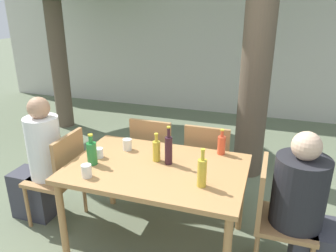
{
  "coord_description": "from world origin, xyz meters",
  "views": [
    {
      "loc": [
        0.86,
        -2.26,
        2.03
      ],
      "look_at": [
        0.0,
        0.3,
        1.01
      ],
      "focal_mm": 35.0,
      "sensor_mm": 36.0,
      "label": 1
    }
  ],
  "objects_px": {
    "patio_chair_3": "(208,160)",
    "drinking_glass_2": "(99,153)",
    "patio_chair_2": "(154,152)",
    "wine_bottle_0": "(169,149)",
    "dining_table_front": "(157,175)",
    "oil_cruet_1": "(156,150)",
    "oil_cruet_3": "(202,172)",
    "soda_bottle_4": "(222,144)",
    "drinking_glass_1": "(127,144)",
    "drinking_glass_0": "(87,171)",
    "patio_chair_0": "(61,173)",
    "patio_chair_1": "(275,212)",
    "green_bottle_2": "(92,153)",
    "person_seated_0": "(39,167)",
    "person_seated_1": "(308,216)"
  },
  "relations": [
    {
      "from": "patio_chair_3",
      "to": "drinking_glass_2",
      "type": "height_order",
      "value": "patio_chair_3"
    },
    {
      "from": "patio_chair_2",
      "to": "wine_bottle_0",
      "type": "xyz_separation_m",
      "value": [
        0.37,
        -0.63,
        0.36
      ]
    },
    {
      "from": "dining_table_front",
      "to": "patio_chair_3",
      "type": "xyz_separation_m",
      "value": [
        0.29,
        0.71,
        -0.15
      ]
    },
    {
      "from": "oil_cruet_1",
      "to": "oil_cruet_3",
      "type": "distance_m",
      "value": 0.54
    },
    {
      "from": "soda_bottle_4",
      "to": "drinking_glass_1",
      "type": "bearing_deg",
      "value": -167.27
    },
    {
      "from": "oil_cruet_3",
      "to": "drinking_glass_2",
      "type": "height_order",
      "value": "oil_cruet_3"
    },
    {
      "from": "soda_bottle_4",
      "to": "drinking_glass_0",
      "type": "height_order",
      "value": "soda_bottle_4"
    },
    {
      "from": "patio_chair_0",
      "to": "patio_chair_1",
      "type": "bearing_deg",
      "value": 90.0
    },
    {
      "from": "wine_bottle_0",
      "to": "drinking_glass_0",
      "type": "xyz_separation_m",
      "value": [
        -0.53,
        -0.41,
        -0.08
      ]
    },
    {
      "from": "wine_bottle_0",
      "to": "green_bottle_2",
      "type": "distance_m",
      "value": 0.64
    },
    {
      "from": "dining_table_front",
      "to": "patio_chair_3",
      "type": "distance_m",
      "value": 0.79
    },
    {
      "from": "patio_chair_1",
      "to": "person_seated_0",
      "type": "height_order",
      "value": "person_seated_0"
    },
    {
      "from": "patio_chair_3",
      "to": "soda_bottle_4",
      "type": "height_order",
      "value": "soda_bottle_4"
    },
    {
      "from": "patio_chair_1",
      "to": "oil_cruet_3",
      "type": "bearing_deg",
      "value": 108.91
    },
    {
      "from": "dining_table_front",
      "to": "oil_cruet_3",
      "type": "relative_size",
      "value": 4.86
    },
    {
      "from": "person_seated_1",
      "to": "drinking_glass_2",
      "type": "height_order",
      "value": "person_seated_1"
    },
    {
      "from": "drinking_glass_0",
      "to": "patio_chair_2",
      "type": "bearing_deg",
      "value": 81.32
    },
    {
      "from": "person_seated_1",
      "to": "drinking_glass_0",
      "type": "distance_m",
      "value": 1.7
    },
    {
      "from": "drinking_glass_0",
      "to": "drinking_glass_1",
      "type": "height_order",
      "value": "drinking_glass_1"
    },
    {
      "from": "person_seated_1",
      "to": "drinking_glass_1",
      "type": "bearing_deg",
      "value": 81.87
    },
    {
      "from": "oil_cruet_1",
      "to": "drinking_glass_0",
      "type": "xyz_separation_m",
      "value": [
        -0.42,
        -0.43,
        -0.05
      ]
    },
    {
      "from": "patio_chair_1",
      "to": "person_seated_0",
      "type": "relative_size",
      "value": 0.74
    },
    {
      "from": "person_seated_1",
      "to": "green_bottle_2",
      "type": "height_order",
      "value": "person_seated_1"
    },
    {
      "from": "patio_chair_0",
      "to": "oil_cruet_3",
      "type": "bearing_deg",
      "value": 82.4
    },
    {
      "from": "dining_table_front",
      "to": "drinking_glass_2",
      "type": "xyz_separation_m",
      "value": [
        -0.53,
        0.0,
        0.12
      ]
    },
    {
      "from": "wine_bottle_0",
      "to": "person_seated_1",
      "type": "bearing_deg",
      "value": -4.15
    },
    {
      "from": "dining_table_front",
      "to": "oil_cruet_3",
      "type": "bearing_deg",
      "value": -23.61
    },
    {
      "from": "patio_chair_0",
      "to": "green_bottle_2",
      "type": "xyz_separation_m",
      "value": [
        0.44,
        -0.13,
        0.34
      ]
    },
    {
      "from": "patio_chair_2",
      "to": "drinking_glass_1",
      "type": "distance_m",
      "value": 0.57
    },
    {
      "from": "patio_chair_0",
      "to": "drinking_glass_2",
      "type": "bearing_deg",
      "value": 90.07
    },
    {
      "from": "patio_chair_3",
      "to": "wine_bottle_0",
      "type": "distance_m",
      "value": 0.76
    },
    {
      "from": "green_bottle_2",
      "to": "soda_bottle_4",
      "type": "bearing_deg",
      "value": 28.62
    },
    {
      "from": "oil_cruet_1",
      "to": "green_bottle_2",
      "type": "relative_size",
      "value": 0.94
    },
    {
      "from": "patio_chair_2",
      "to": "dining_table_front",
      "type": "bearing_deg",
      "value": 112.27
    },
    {
      "from": "person_seated_0",
      "to": "wine_bottle_0",
      "type": "relative_size",
      "value": 3.77
    },
    {
      "from": "patio_chair_2",
      "to": "wine_bottle_0",
      "type": "relative_size",
      "value": 2.78
    },
    {
      "from": "drinking_glass_0",
      "to": "wine_bottle_0",
      "type": "bearing_deg",
      "value": 38.0
    },
    {
      "from": "patio_chair_2",
      "to": "drinking_glass_0",
      "type": "bearing_deg",
      "value": 81.32
    },
    {
      "from": "dining_table_front",
      "to": "drinking_glass_0",
      "type": "xyz_separation_m",
      "value": [
        -0.45,
        -0.33,
        0.13
      ]
    },
    {
      "from": "person_seated_1",
      "to": "oil_cruet_1",
      "type": "height_order",
      "value": "person_seated_1"
    },
    {
      "from": "wine_bottle_0",
      "to": "drinking_glass_0",
      "type": "relative_size",
      "value": 3.24
    },
    {
      "from": "drinking_glass_1",
      "to": "oil_cruet_1",
      "type": "bearing_deg",
      "value": -20.35
    },
    {
      "from": "person_seated_0",
      "to": "wine_bottle_0",
      "type": "height_order",
      "value": "person_seated_0"
    },
    {
      "from": "person_seated_0",
      "to": "drinking_glass_2",
      "type": "relative_size",
      "value": 14.79
    },
    {
      "from": "green_bottle_2",
      "to": "soda_bottle_4",
      "type": "distance_m",
      "value": 1.12
    },
    {
      "from": "drinking_glass_0",
      "to": "drinking_glass_2",
      "type": "distance_m",
      "value": 0.34
    },
    {
      "from": "person_seated_0",
      "to": "green_bottle_2",
      "type": "relative_size",
      "value": 4.68
    },
    {
      "from": "dining_table_front",
      "to": "person_seated_0",
      "type": "distance_m",
      "value": 1.21
    },
    {
      "from": "patio_chair_0",
      "to": "dining_table_front",
      "type": "bearing_deg",
      "value": 90.0
    },
    {
      "from": "person_seated_1",
      "to": "soda_bottle_4",
      "type": "xyz_separation_m",
      "value": [
        -0.73,
        0.41,
        0.3
      ]
    }
  ]
}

